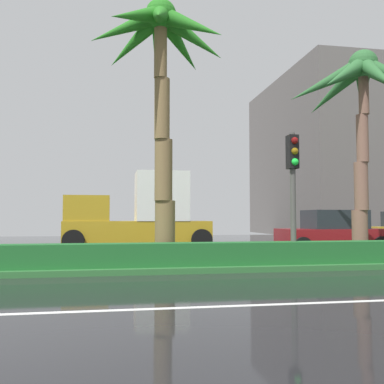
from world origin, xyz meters
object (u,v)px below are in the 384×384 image
(box_truck_lead, at_px, (139,215))
(traffic_signal_median_right, at_px, (293,173))
(palm_tree_centre, at_px, (161,57))
(palm_tree_centre_right, at_px, (362,94))
(car_in_traffic_second, at_px, (332,232))

(box_truck_lead, bearing_deg, traffic_signal_median_right, 114.80)
(palm_tree_centre, height_order, palm_tree_centre_right, palm_tree_centre)
(palm_tree_centre_right, bearing_deg, palm_tree_centre, -179.40)
(palm_tree_centre_right, xyz_separation_m, box_truck_lead, (-6.47, 7.56, -3.74))
(box_truck_lead, relative_size, car_in_traffic_second, 1.49)
(palm_tree_centre_right, distance_m, car_in_traffic_second, 6.34)
(palm_tree_centre_right, distance_m, box_truck_lead, 10.63)
(traffic_signal_median_right, height_order, car_in_traffic_second, traffic_signal_median_right)
(car_in_traffic_second, bearing_deg, palm_tree_centre, 30.28)
(traffic_signal_median_right, distance_m, box_truck_lead, 9.18)
(palm_tree_centre, relative_size, box_truck_lead, 1.18)
(palm_tree_centre_right, height_order, box_truck_lead, palm_tree_centre_right)
(palm_tree_centre_right, relative_size, traffic_signal_median_right, 1.78)
(traffic_signal_median_right, distance_m, car_in_traffic_second, 6.62)
(palm_tree_centre, height_order, box_truck_lead, palm_tree_centre)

